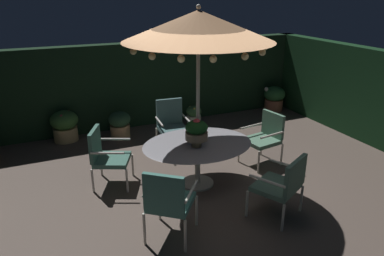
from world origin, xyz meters
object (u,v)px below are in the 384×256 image
(potted_plant_left_far, at_px, (274,98))
(patio_chair_east, at_px, (265,135))
(patio_chair_south, at_px, (105,154))
(patio_chair_north, at_px, (168,200))
(centerpiece_planter, at_px, (197,131))
(potted_plant_back_left, at_px, (65,125))
(patio_dining_table, at_px, (198,149))
(patio_chair_northeast, at_px, (283,183))
(potted_plant_back_right, at_px, (194,116))
(patio_chair_southeast, at_px, (172,122))
(patio_umbrella, at_px, (198,26))
(potted_plant_front_corner, at_px, (120,124))

(potted_plant_left_far, bearing_deg, patio_chair_east, -128.79)
(patio_chair_south, bearing_deg, patio_chair_north, -76.51)
(centerpiece_planter, height_order, potted_plant_back_left, centerpiece_planter)
(patio_dining_table, relative_size, patio_chair_south, 1.86)
(patio_dining_table, height_order, centerpiece_planter, centerpiece_planter)
(patio_chair_northeast, height_order, potted_plant_back_left, patio_chair_northeast)
(patio_dining_table, bearing_deg, potted_plant_back_right, 67.20)
(potted_plant_back_right, bearing_deg, patio_chair_east, -79.45)
(patio_dining_table, height_order, patio_chair_southeast, patio_chair_southeast)
(patio_umbrella, relative_size, potted_plant_back_left, 4.31)
(patio_chair_east, xyz_separation_m, potted_plant_back_right, (-0.42, 2.25, -0.28))
(patio_umbrella, relative_size, potted_plant_back_right, 5.69)
(patio_chair_east, relative_size, potted_plant_left_far, 1.45)
(centerpiece_planter, bearing_deg, potted_plant_back_left, 120.50)
(potted_plant_back_left, bearing_deg, patio_chair_east, -38.43)
(patio_umbrella, relative_size, patio_chair_northeast, 3.06)
(patio_chair_north, height_order, potted_plant_front_corner, patio_chair_north)
(patio_chair_south, distance_m, potted_plant_back_right, 3.06)
(potted_plant_left_far, bearing_deg, patio_dining_table, -141.80)
(patio_chair_south, bearing_deg, patio_dining_table, -24.25)
(patio_chair_east, relative_size, patio_chair_south, 0.98)
(patio_chair_north, distance_m, potted_plant_left_far, 5.88)
(patio_dining_table, relative_size, patio_chair_north, 1.75)
(patio_chair_east, xyz_separation_m, potted_plant_front_corner, (-2.15, 2.30, -0.24))
(patio_chair_southeast, bearing_deg, patio_chair_northeast, -78.45)
(patio_chair_northeast, relative_size, potted_plant_front_corner, 1.61)
(centerpiece_planter, relative_size, patio_chair_north, 0.45)
(centerpiece_planter, relative_size, patio_chair_south, 0.47)
(patio_chair_north, bearing_deg, potted_plant_front_corner, 86.20)
(potted_plant_back_right, xyz_separation_m, potted_plant_back_left, (-2.84, 0.33, 0.09))
(patio_chair_north, relative_size, patio_chair_south, 1.06)
(patio_umbrella, bearing_deg, potted_plant_left_far, 38.20)
(patio_chair_north, bearing_deg, centerpiece_planter, 50.77)
(patio_chair_east, bearing_deg, patio_chair_south, 172.45)
(potted_plant_back_right, bearing_deg, patio_umbrella, -112.80)
(patio_chair_south, bearing_deg, potted_plant_front_corner, 70.79)
(centerpiece_planter, xyz_separation_m, patio_chair_east, (1.53, 0.34, -0.45))
(patio_dining_table, bearing_deg, patio_chair_east, 9.18)
(patio_chair_north, bearing_deg, potted_plant_left_far, 41.48)
(patio_chair_northeast, bearing_deg, patio_chair_north, 174.65)
(centerpiece_planter, height_order, patio_chair_south, centerpiece_planter)
(potted_plant_back_left, bearing_deg, potted_plant_left_far, -0.96)
(patio_chair_northeast, xyz_separation_m, patio_chair_south, (-2.05, 1.93, 0.01))
(potted_plant_back_right, bearing_deg, potted_plant_back_left, 173.34)
(centerpiece_planter, distance_m, patio_chair_south, 1.54)
(patio_umbrella, relative_size, centerpiece_planter, 6.23)
(patio_chair_south, bearing_deg, potted_plant_left_far, 23.71)
(patio_dining_table, height_order, patio_chair_east, patio_chair_east)
(potted_plant_back_right, height_order, potted_plant_left_far, potted_plant_left_far)
(patio_umbrella, distance_m, patio_chair_southeast, 2.47)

